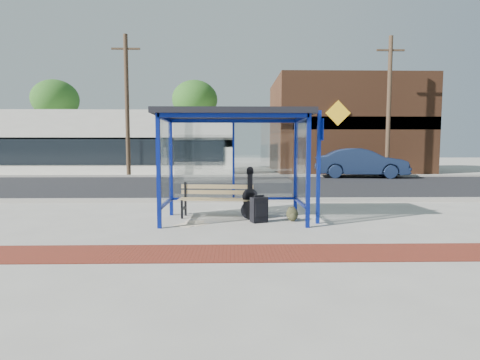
{
  "coord_description": "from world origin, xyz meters",
  "views": [
    {
      "loc": [
        -0.03,
        -8.23,
        1.6
      ],
      "look_at": [
        0.15,
        0.2,
        0.9
      ],
      "focal_mm": 28.0,
      "sensor_mm": 36.0,
      "label": 1
    }
  ],
  "objects_px": {
    "suitcase": "(259,210)",
    "parked_car": "(361,163)",
    "bench": "(216,198)",
    "backpack": "(292,214)",
    "fire_hydrant": "(408,170)",
    "guitar_bag": "(250,201)"
  },
  "relations": [
    {
      "from": "guitar_bag",
      "to": "fire_hydrant",
      "type": "height_order",
      "value": "guitar_bag"
    },
    {
      "from": "backpack",
      "to": "fire_hydrant",
      "type": "relative_size",
      "value": 0.46
    },
    {
      "from": "bench",
      "to": "backpack",
      "type": "height_order",
      "value": "bench"
    },
    {
      "from": "parked_car",
      "to": "fire_hydrant",
      "type": "height_order",
      "value": "parked_car"
    },
    {
      "from": "backpack",
      "to": "bench",
      "type": "bearing_deg",
      "value": 157.66
    },
    {
      "from": "bench",
      "to": "guitar_bag",
      "type": "height_order",
      "value": "guitar_bag"
    },
    {
      "from": "suitcase",
      "to": "parked_car",
      "type": "height_order",
      "value": "parked_car"
    },
    {
      "from": "suitcase",
      "to": "parked_car",
      "type": "distance_m",
      "value": 14.29
    },
    {
      "from": "guitar_bag",
      "to": "fire_hydrant",
      "type": "bearing_deg",
      "value": 61.57
    },
    {
      "from": "parked_car",
      "to": "fire_hydrant",
      "type": "xyz_separation_m",
      "value": [
        3.26,
        1.21,
        -0.44
      ]
    },
    {
      "from": "bench",
      "to": "parked_car",
      "type": "height_order",
      "value": "parked_car"
    },
    {
      "from": "guitar_bag",
      "to": "backpack",
      "type": "bearing_deg",
      "value": -8.33
    },
    {
      "from": "backpack",
      "to": "guitar_bag",
      "type": "bearing_deg",
      "value": 158.17
    },
    {
      "from": "suitcase",
      "to": "backpack",
      "type": "relative_size",
      "value": 1.89
    },
    {
      "from": "backpack",
      "to": "fire_hydrant",
      "type": "xyz_separation_m",
      "value": [
        9.1,
        13.75,
        0.23
      ]
    },
    {
      "from": "backpack",
      "to": "parked_car",
      "type": "bearing_deg",
      "value": 59.77
    },
    {
      "from": "bench",
      "to": "backpack",
      "type": "xyz_separation_m",
      "value": [
        1.7,
        -0.52,
        -0.31
      ]
    },
    {
      "from": "backpack",
      "to": "fire_hydrant",
      "type": "distance_m",
      "value": 16.49
    },
    {
      "from": "parked_car",
      "to": "fire_hydrant",
      "type": "relative_size",
      "value": 7.1
    },
    {
      "from": "suitcase",
      "to": "fire_hydrant",
      "type": "distance_m",
      "value": 17.02
    },
    {
      "from": "bench",
      "to": "suitcase",
      "type": "bearing_deg",
      "value": -28.97
    },
    {
      "from": "guitar_bag",
      "to": "bench",
      "type": "bearing_deg",
      "value": 170.56
    }
  ]
}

